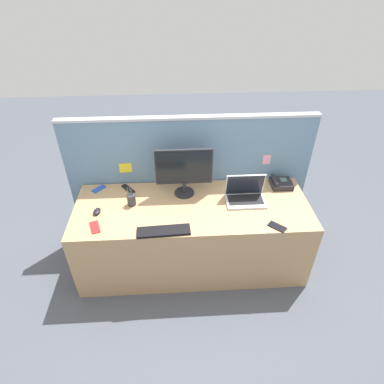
# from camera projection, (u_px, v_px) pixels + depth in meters

# --- Properties ---
(ground_plane) EXTENTS (10.00, 10.00, 0.00)m
(ground_plane) POSITION_uv_depth(u_px,v_px,m) (192.00, 260.00, 3.36)
(ground_plane) COLOR #4C515B
(desk) EXTENTS (2.15, 0.79, 0.73)m
(desk) POSITION_uv_depth(u_px,v_px,m) (192.00, 235.00, 3.14)
(desk) COLOR tan
(desk) RESTS_ON ground_plane
(cubicle_divider) EXTENTS (2.40, 0.08, 1.40)m
(cubicle_divider) POSITION_uv_depth(u_px,v_px,m) (190.00, 181.00, 3.29)
(cubicle_divider) COLOR #6084A3
(cubicle_divider) RESTS_ON ground_plane
(desktop_monitor) EXTENTS (0.52, 0.19, 0.47)m
(desktop_monitor) POSITION_uv_depth(u_px,v_px,m) (184.00, 169.00, 2.93)
(desktop_monitor) COLOR #232328
(desktop_monitor) RESTS_ON desk
(laptop) EXTENTS (0.36, 0.23, 0.26)m
(laptop) POSITION_uv_depth(u_px,v_px,m) (245.00, 194.00, 2.96)
(laptop) COLOR silver
(laptop) RESTS_ON desk
(desk_phone) EXTENTS (0.20, 0.19, 0.09)m
(desk_phone) POSITION_uv_depth(u_px,v_px,m) (281.00, 183.00, 3.16)
(desk_phone) COLOR #232328
(desk_phone) RESTS_ON desk
(keyboard_main) EXTENTS (0.44, 0.15, 0.02)m
(keyboard_main) POSITION_uv_depth(u_px,v_px,m) (164.00, 231.00, 2.64)
(keyboard_main) COLOR black
(keyboard_main) RESTS_ON desk
(computer_mouse_right_hand) EXTENTS (0.08, 0.11, 0.03)m
(computer_mouse_right_hand) POSITION_uv_depth(u_px,v_px,m) (97.00, 211.00, 2.84)
(computer_mouse_right_hand) COLOR black
(computer_mouse_right_hand) RESTS_ON desk
(pen_cup) EXTENTS (0.08, 0.08, 0.18)m
(pen_cup) POSITION_uv_depth(u_px,v_px,m) (131.00, 200.00, 2.91)
(pen_cup) COLOR #333338
(pen_cup) RESTS_ON desk
(cell_phone_blue_case) EXTENTS (0.14, 0.14, 0.01)m
(cell_phone_blue_case) POSITION_uv_depth(u_px,v_px,m) (99.00, 189.00, 3.13)
(cell_phone_blue_case) COLOR blue
(cell_phone_blue_case) RESTS_ON desk
(cell_phone_red_case) EXTENTS (0.12, 0.17, 0.01)m
(cell_phone_red_case) POSITION_uv_depth(u_px,v_px,m) (95.00, 227.00, 2.69)
(cell_phone_red_case) COLOR #B22323
(cell_phone_red_case) RESTS_ON desk
(cell_phone_black_slab) EXTENTS (0.16, 0.16, 0.01)m
(cell_phone_black_slab) POSITION_uv_depth(u_px,v_px,m) (277.00, 227.00, 2.70)
(cell_phone_black_slab) COLOR black
(cell_phone_black_slab) RESTS_ON desk
(tv_remote) EXTENTS (0.14, 0.16, 0.02)m
(tv_remote) POSITION_uv_depth(u_px,v_px,m) (128.00, 189.00, 3.12)
(tv_remote) COLOR black
(tv_remote) RESTS_ON desk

